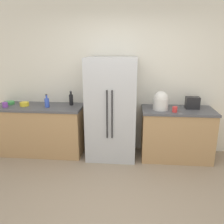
{
  "coord_description": "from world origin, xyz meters",
  "views": [
    {
      "loc": [
        0.17,
        -2.2,
        1.92
      ],
      "look_at": [
        -0.07,
        0.49,
        1.14
      ],
      "focal_mm": 37.08,
      "sensor_mm": 36.0,
      "label": 1
    }
  ],
  "objects_px": {
    "cup_a": "(5,105)",
    "bowl_a": "(24,104)",
    "cup_b": "(175,109)",
    "bottle_b": "(47,102)",
    "bowl_b": "(10,103)",
    "refrigerator": "(112,109)",
    "bottle_a": "(71,99)",
    "rice_cooker": "(161,101)",
    "toaster": "(192,103)"
  },
  "relations": [
    {
      "from": "bowl_a",
      "to": "bowl_b",
      "type": "xyz_separation_m",
      "value": [
        -0.33,
        0.1,
        -0.01
      ]
    },
    {
      "from": "cup_b",
      "to": "bowl_a",
      "type": "height_order",
      "value": "cup_b"
    },
    {
      "from": "bottle_a",
      "to": "cup_a",
      "type": "distance_m",
      "value": 1.14
    },
    {
      "from": "bowl_a",
      "to": "bottle_a",
      "type": "bearing_deg",
      "value": 9.54
    },
    {
      "from": "cup_a",
      "to": "cup_b",
      "type": "relative_size",
      "value": 1.04
    },
    {
      "from": "bowl_a",
      "to": "bowl_b",
      "type": "bearing_deg",
      "value": 163.21
    },
    {
      "from": "refrigerator",
      "to": "bottle_b",
      "type": "bearing_deg",
      "value": -178.32
    },
    {
      "from": "rice_cooker",
      "to": "bowl_a",
      "type": "xyz_separation_m",
      "value": [
        -2.38,
        0.02,
        -0.11
      ]
    },
    {
      "from": "cup_b",
      "to": "refrigerator",
      "type": "bearing_deg",
      "value": 171.64
    },
    {
      "from": "cup_a",
      "to": "bowl_b",
      "type": "height_order",
      "value": "cup_a"
    },
    {
      "from": "refrigerator",
      "to": "bowl_b",
      "type": "relative_size",
      "value": 10.01
    },
    {
      "from": "refrigerator",
      "to": "rice_cooker",
      "type": "xyz_separation_m",
      "value": [
        0.82,
        -0.01,
        0.16
      ]
    },
    {
      "from": "rice_cooker",
      "to": "bowl_a",
      "type": "bearing_deg",
      "value": 179.41
    },
    {
      "from": "bottle_b",
      "to": "bowl_b",
      "type": "xyz_separation_m",
      "value": [
        -0.76,
        0.14,
        -0.06
      ]
    },
    {
      "from": "cup_a",
      "to": "toaster",
      "type": "bearing_deg",
      "value": 3.63
    },
    {
      "from": "rice_cooker",
      "to": "cup_a",
      "type": "distance_m",
      "value": 2.68
    },
    {
      "from": "cup_a",
      "to": "bowl_b",
      "type": "relative_size",
      "value": 0.54
    },
    {
      "from": "bottle_a",
      "to": "cup_b",
      "type": "bearing_deg",
      "value": -9.56
    },
    {
      "from": "bottle_b",
      "to": "bowl_b",
      "type": "relative_size",
      "value": 1.32
    },
    {
      "from": "bottle_b",
      "to": "bowl_b",
      "type": "bearing_deg",
      "value": 169.4
    },
    {
      "from": "toaster",
      "to": "bowl_a",
      "type": "distance_m",
      "value": 2.93
    },
    {
      "from": "cup_a",
      "to": "bowl_b",
      "type": "xyz_separation_m",
      "value": [
        -0.04,
        0.21,
        -0.02
      ]
    },
    {
      "from": "refrigerator",
      "to": "bottle_b",
      "type": "distance_m",
      "value": 1.13
    },
    {
      "from": "rice_cooker",
      "to": "cup_b",
      "type": "height_order",
      "value": "rice_cooker"
    },
    {
      "from": "cup_a",
      "to": "bowl_a",
      "type": "xyz_separation_m",
      "value": [
        0.29,
        0.11,
        -0.01
      ]
    },
    {
      "from": "toaster",
      "to": "bottle_a",
      "type": "distance_m",
      "value": 2.11
    },
    {
      "from": "refrigerator",
      "to": "bowl_b",
      "type": "height_order",
      "value": "refrigerator"
    },
    {
      "from": "bottle_b",
      "to": "cup_a",
      "type": "relative_size",
      "value": 2.43
    },
    {
      "from": "cup_a",
      "to": "bowl_a",
      "type": "distance_m",
      "value": 0.31
    },
    {
      "from": "rice_cooker",
      "to": "bottle_a",
      "type": "xyz_separation_m",
      "value": [
        -1.57,
        0.16,
        -0.04
      ]
    },
    {
      "from": "cup_a",
      "to": "bowl_b",
      "type": "distance_m",
      "value": 0.22
    },
    {
      "from": "toaster",
      "to": "rice_cooker",
      "type": "distance_m",
      "value": 0.56
    },
    {
      "from": "bottle_b",
      "to": "bowl_a",
      "type": "relative_size",
      "value": 1.47
    },
    {
      "from": "bottle_b",
      "to": "rice_cooker",
      "type": "bearing_deg",
      "value": 0.55
    },
    {
      "from": "bottle_b",
      "to": "bowl_a",
      "type": "height_order",
      "value": "bottle_b"
    },
    {
      "from": "cup_a",
      "to": "bottle_a",
      "type": "bearing_deg",
      "value": 12.7
    },
    {
      "from": "toaster",
      "to": "bottle_b",
      "type": "xyz_separation_m",
      "value": [
        -2.5,
        -0.14,
        -0.02
      ]
    },
    {
      "from": "toaster",
      "to": "bowl_a",
      "type": "xyz_separation_m",
      "value": [
        -2.93,
        -0.09,
        -0.07
      ]
    },
    {
      "from": "refrigerator",
      "to": "bottle_b",
      "type": "relative_size",
      "value": 7.57
    },
    {
      "from": "cup_b",
      "to": "bowl_a",
      "type": "bearing_deg",
      "value": 176.41
    },
    {
      "from": "refrigerator",
      "to": "bowl_a",
      "type": "distance_m",
      "value": 1.56
    },
    {
      "from": "refrigerator",
      "to": "cup_b",
      "type": "height_order",
      "value": "refrigerator"
    },
    {
      "from": "toaster",
      "to": "rice_cooker",
      "type": "xyz_separation_m",
      "value": [
        -0.55,
        -0.12,
        0.05
      ]
    },
    {
      "from": "refrigerator",
      "to": "bottle_a",
      "type": "relative_size",
      "value": 6.84
    },
    {
      "from": "cup_a",
      "to": "refrigerator",
      "type": "bearing_deg",
      "value": 3.17
    },
    {
      "from": "bottle_a",
      "to": "cup_a",
      "type": "xyz_separation_m",
      "value": [
        -1.11,
        -0.25,
        -0.06
      ]
    },
    {
      "from": "rice_cooker",
      "to": "cup_a",
      "type": "height_order",
      "value": "rice_cooker"
    },
    {
      "from": "bowl_a",
      "to": "bowl_b",
      "type": "distance_m",
      "value": 0.34
    },
    {
      "from": "cup_b",
      "to": "cup_a",
      "type": "bearing_deg",
      "value": 179.01
    },
    {
      "from": "toaster",
      "to": "bowl_b",
      "type": "height_order",
      "value": "toaster"
    }
  ]
}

